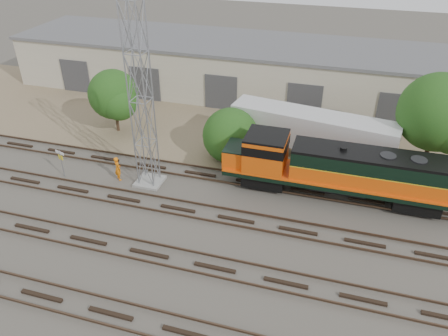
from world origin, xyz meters
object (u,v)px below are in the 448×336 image
(signal_tower, at_px, (142,103))
(semi_trailer, at_px, (316,132))
(locomotive, at_px, (336,169))
(worker, at_px, (118,168))

(signal_tower, relative_size, semi_trailer, 0.99)
(locomotive, xyz_separation_m, semi_trailer, (-1.87, 4.68, 0.25))
(signal_tower, xyz_separation_m, semi_trailer, (10.98, 6.73, -3.77))
(signal_tower, distance_m, semi_trailer, 13.42)
(locomotive, bearing_deg, worker, -171.44)
(locomotive, height_order, signal_tower, signal_tower)
(semi_trailer, bearing_deg, locomotive, -59.28)
(signal_tower, xyz_separation_m, worker, (-2.36, -0.24, -5.28))
(locomotive, height_order, semi_trailer, locomotive)
(signal_tower, height_order, semi_trailer, signal_tower)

